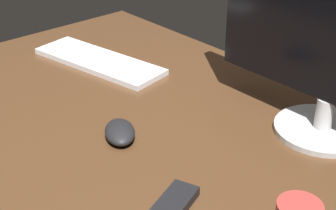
# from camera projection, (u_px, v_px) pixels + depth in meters

# --- Properties ---
(desk) EXTENTS (1.40, 0.84, 0.02)m
(desk) POSITION_uv_depth(u_px,v_px,m) (159.00, 125.00, 1.17)
(desk) COLOR #4C301C
(desk) RESTS_ON ground
(keyboard) EXTENTS (0.42, 0.20, 0.02)m
(keyboard) POSITION_uv_depth(u_px,v_px,m) (99.00, 61.00, 1.44)
(keyboard) COLOR white
(keyboard) RESTS_ON desk
(computer_mouse) EXTENTS (0.12, 0.11, 0.03)m
(computer_mouse) POSITION_uv_depth(u_px,v_px,m) (119.00, 131.00, 1.09)
(computer_mouse) COLOR black
(computer_mouse) RESTS_ON desk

